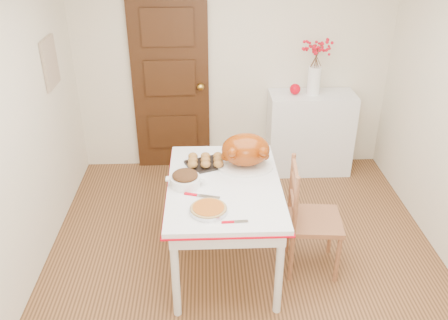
{
  "coord_description": "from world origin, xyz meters",
  "views": [
    {
      "loc": [
        -0.31,
        -3.08,
        2.75
      ],
      "look_at": [
        -0.17,
        0.21,
        0.99
      ],
      "focal_mm": 37.76,
      "sensor_mm": 36.0,
      "label": 1
    }
  ],
  "objects_px": {
    "turkey_platter": "(246,152)",
    "pumpkin_pie": "(209,209)",
    "sideboard": "(309,133)",
    "kitchen_table": "(224,224)",
    "chair_oak": "(315,218)"
  },
  "relations": [
    {
      "from": "turkey_platter",
      "to": "pumpkin_pie",
      "type": "height_order",
      "value": "turkey_platter"
    },
    {
      "from": "sideboard",
      "to": "pumpkin_pie",
      "type": "height_order",
      "value": "sideboard"
    },
    {
      "from": "kitchen_table",
      "to": "chair_oak",
      "type": "bearing_deg",
      "value": -6.02
    },
    {
      "from": "sideboard",
      "to": "chair_oak",
      "type": "distance_m",
      "value": 1.73
    },
    {
      "from": "pumpkin_pie",
      "to": "chair_oak",
      "type": "bearing_deg",
      "value": 20.63
    },
    {
      "from": "pumpkin_pie",
      "to": "kitchen_table",
      "type": "bearing_deg",
      "value": 72.27
    },
    {
      "from": "kitchen_table",
      "to": "turkey_platter",
      "type": "xyz_separation_m",
      "value": [
        0.19,
        0.25,
        0.55
      ]
    },
    {
      "from": "chair_oak",
      "to": "kitchen_table",
      "type": "bearing_deg",
      "value": 88.96
    },
    {
      "from": "kitchen_table",
      "to": "turkey_platter",
      "type": "relative_size",
      "value": 2.85
    },
    {
      "from": "chair_oak",
      "to": "pumpkin_pie",
      "type": "distance_m",
      "value": 0.99
    },
    {
      "from": "chair_oak",
      "to": "pumpkin_pie",
      "type": "xyz_separation_m",
      "value": [
        -0.87,
        -0.33,
        0.34
      ]
    },
    {
      "from": "sideboard",
      "to": "kitchen_table",
      "type": "relative_size",
      "value": 0.7
    },
    {
      "from": "turkey_platter",
      "to": "pumpkin_pie",
      "type": "relative_size",
      "value": 1.73
    },
    {
      "from": "sideboard",
      "to": "kitchen_table",
      "type": "bearing_deg",
      "value": -122.74
    },
    {
      "from": "chair_oak",
      "to": "pumpkin_pie",
      "type": "bearing_deg",
      "value": 115.61
    }
  ]
}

